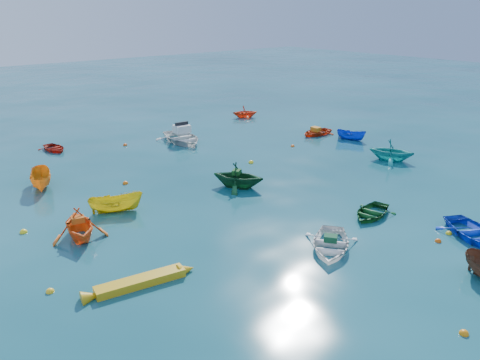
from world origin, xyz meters
TOP-DOWN VIEW (x-y plane):
  - ground at (0.00, 0.00)m, footprint 160.00×160.00m
  - dinghy_white_near at (-1.91, -3.68)m, footprint 4.25×4.05m
  - dinghy_blue_se at (4.19, -7.34)m, footprint 3.99×4.43m
  - dinghy_orange_w at (-10.16, 4.55)m, footprint 3.18×3.50m
  - sampan_yellow_mid at (-7.49, 6.27)m, footprint 3.03×2.16m
  - dinghy_green_e at (2.53, -2.68)m, footprint 3.26×2.64m
  - dinghy_cyan_se at (11.54, 2.14)m, footprint 3.70×3.90m
  - sampan_orange_n at (-9.37, 12.46)m, footprint 2.13×3.35m
  - dinghy_green_n at (-0.19, 4.95)m, footprint 3.94×4.07m
  - dinghy_red_ne at (12.86, 10.33)m, footprint 3.08×2.21m
  - sampan_blue_far at (13.84, 7.44)m, footprint 1.72×2.59m
  - dinghy_red_far at (-6.10, 19.85)m, footprint 2.05×2.75m
  - dinghy_orange_far at (12.42, 19.31)m, footprint 3.14×3.01m
  - kayak_yellow at (-9.88, -0.87)m, footprint 4.30×1.35m
  - motorboat_white at (2.70, 15.62)m, footprint 3.77×4.96m
  - tarp_green_a at (-1.83, -3.62)m, footprint 0.71×0.74m
  - tarp_orange_a at (-10.14, 4.60)m, footprint 0.67×0.56m
  - tarp_green_b at (-0.24, 5.03)m, footprint 0.71×0.67m
  - tarp_orange_b at (12.76, 10.33)m, footprint 0.58×0.76m
  - buoy_or_a at (-2.98, -10.36)m, footprint 0.32×0.32m
  - buoy_ye_a at (3.68, -6.33)m, footprint 0.30×0.30m
  - buoy_or_b at (2.54, -6.42)m, footprint 0.30×0.30m
  - buoy_ye_b at (-12.80, 0.91)m, footprint 0.32×0.32m
  - buoy_or_c at (-5.21, 9.82)m, footprint 0.35×0.35m
  - buoy_ye_c at (3.49, 8.02)m, footprint 0.37×0.37m
  - buoy_or_d at (8.69, 9.06)m, footprint 0.31×0.31m
  - buoy_ye_d at (-12.07, 6.83)m, footprint 0.36×0.36m
  - buoy_or_e at (-1.31, 17.68)m, footprint 0.33×0.33m
  - buoy_ye_e at (13.77, 8.29)m, footprint 0.36×0.36m

SIDE VIEW (x-z plane):
  - ground at x=0.00m, z-range 0.00..0.00m
  - dinghy_white_near at x=-1.91m, z-range -0.36..0.36m
  - dinghy_blue_se at x=4.19m, z-range -0.38..0.38m
  - dinghy_orange_w at x=-10.16m, z-range -0.79..0.79m
  - sampan_yellow_mid at x=-7.49m, z-range -0.55..0.55m
  - dinghy_green_e at x=2.53m, z-range -0.30..0.30m
  - dinghy_cyan_se at x=11.54m, z-range -0.80..0.80m
  - sampan_orange_n at x=-9.37m, z-range -0.61..0.61m
  - dinghy_green_n at x=-0.19m, z-range -0.82..0.82m
  - dinghy_red_ne at x=12.86m, z-range -0.32..0.32m
  - sampan_blue_far at x=13.84m, z-range -0.47..0.47m
  - dinghy_red_far at x=-6.10m, z-range -0.27..0.27m
  - dinghy_orange_far at x=12.42m, z-range -0.64..0.64m
  - kayak_yellow at x=-9.88m, z-range -0.22..0.22m
  - motorboat_white at x=2.70m, z-range -0.78..0.78m
  - buoy_or_a at x=-2.98m, z-range -0.16..0.16m
  - buoy_ye_a at x=3.68m, z-range -0.15..0.15m
  - buoy_or_b at x=2.54m, z-range -0.15..0.15m
  - buoy_ye_b at x=-12.80m, z-range -0.16..0.16m
  - buoy_or_c at x=-5.21m, z-range -0.17..0.17m
  - buoy_ye_c at x=3.49m, z-range -0.19..0.19m
  - buoy_or_d at x=8.69m, z-range -0.15..0.15m
  - buoy_ye_d at x=-12.07m, z-range -0.18..0.18m
  - buoy_or_e at x=-1.31m, z-range -0.17..0.17m
  - buoy_ye_e at x=13.77m, z-range -0.18..0.18m
  - tarp_orange_b at x=12.76m, z-range 0.32..0.68m
  - tarp_green_a at x=-1.83m, z-range 0.36..0.64m
  - tarp_orange_a at x=-10.14m, z-range 0.79..1.07m
  - tarp_green_b at x=-0.24m, z-range 0.82..1.10m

